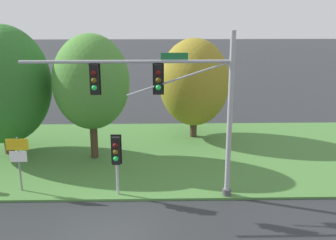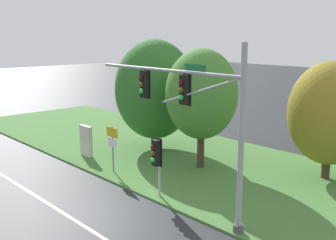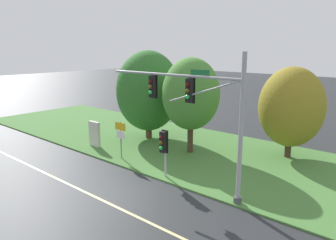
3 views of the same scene
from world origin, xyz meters
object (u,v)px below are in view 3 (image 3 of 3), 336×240
at_px(traffic_signal_mast, 199,106).
at_px(pedestrian_signal_near_kerb, 163,144).
at_px(tree_behind_signpost, 291,107).
at_px(route_sign_post, 121,134).
at_px(tree_left_of_mast, 191,94).
at_px(info_kiosk, 95,134).
at_px(tree_nearest_road, 148,91).

distance_m(traffic_signal_mast, pedestrian_signal_near_kerb, 3.49).
relative_size(traffic_signal_mast, tree_behind_signpost, 1.43).
xyz_separation_m(route_sign_post, tree_left_of_mast, (2.72, 4.13, 2.48)).
distance_m(traffic_signal_mast, info_kiosk, 11.11).
height_order(tree_behind_signpost, info_kiosk, tree_behind_signpost).
distance_m(pedestrian_signal_near_kerb, route_sign_post, 4.46).
xyz_separation_m(route_sign_post, tree_nearest_road, (-2.18, 4.93, 2.20)).
bearing_deg(pedestrian_signal_near_kerb, tree_behind_signpost, 64.11).
distance_m(route_sign_post, tree_left_of_mast, 5.53).
height_order(traffic_signal_mast, info_kiosk, traffic_signal_mast).
height_order(traffic_signal_mast, pedestrian_signal_near_kerb, traffic_signal_mast).
bearing_deg(tree_nearest_road, info_kiosk, -108.42).
bearing_deg(tree_behind_signpost, pedestrian_signal_near_kerb, -115.89).
bearing_deg(traffic_signal_mast, route_sign_post, 174.28).
bearing_deg(pedestrian_signal_near_kerb, tree_nearest_road, 139.81).
distance_m(pedestrian_signal_near_kerb, tree_left_of_mast, 5.51).
bearing_deg(tree_behind_signpost, tree_left_of_mast, -148.24).
xyz_separation_m(traffic_signal_mast, route_sign_post, (-6.82, 0.68, -2.80)).
bearing_deg(info_kiosk, route_sign_post, -8.52).
height_order(tree_nearest_road, info_kiosk, tree_nearest_road).
xyz_separation_m(traffic_signal_mast, info_kiosk, (-10.46, 1.23, -3.56)).
xyz_separation_m(tree_nearest_road, tree_left_of_mast, (4.90, -0.80, 0.28)).
relative_size(traffic_signal_mast, route_sign_post, 3.49).
distance_m(route_sign_post, tree_nearest_road, 5.82).
distance_m(tree_left_of_mast, info_kiosk, 7.99).
height_order(pedestrian_signal_near_kerb, tree_left_of_mast, tree_left_of_mast).
bearing_deg(info_kiosk, tree_behind_signpost, 30.54).
distance_m(pedestrian_signal_near_kerb, tree_behind_signpost, 9.34).
bearing_deg(info_kiosk, pedestrian_signal_near_kerb, -8.32).
height_order(pedestrian_signal_near_kerb, route_sign_post, pedestrian_signal_near_kerb).
xyz_separation_m(tree_nearest_road, tree_behind_signpost, (10.61, 2.73, -0.44)).
xyz_separation_m(route_sign_post, tree_behind_signpost, (8.43, 7.67, 1.76)).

